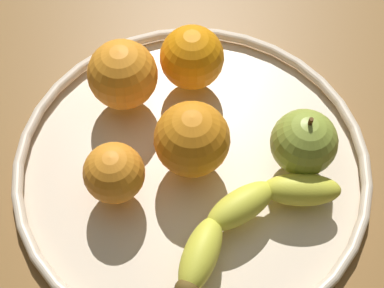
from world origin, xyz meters
The scene contains 8 objects.
ground_plane centered at (0.00, 0.00, -2.00)cm, with size 142.45×142.45×4.00cm, color brown.
fruit_bowl centered at (0.00, 0.00, 0.92)cm, with size 38.74×38.74×1.80cm.
banana centered at (-1.71, 9.23, 3.47)cm, with size 20.49×9.38×3.34cm.
apple centered at (-10.40, 4.74, 5.27)cm, with size 6.93×6.93×7.73cm.
orange_back_right centered at (8.49, 0.24, 4.92)cm, with size 6.23×6.23×6.23cm, color orange.
orange_center centered at (-4.47, -10.06, 5.45)cm, with size 7.30×7.30×7.30cm, color orange.
orange_front_left centered at (0.02, -0.11, 5.73)cm, with size 7.86×7.86×7.86cm, color orange.
orange_back_left centered at (3.53, -10.74, 5.68)cm, with size 7.77×7.77×7.77cm, color orange.
Camera 1 is at (12.05, 27.05, 53.12)cm, focal length 51.58 mm.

